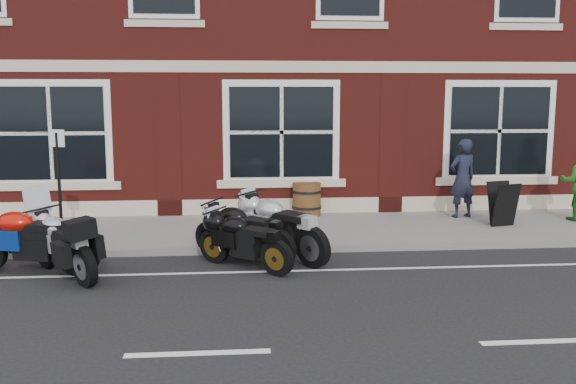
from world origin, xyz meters
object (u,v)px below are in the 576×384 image
at_px(moto_sport_black, 244,239).
at_px(moto_sport_silver, 280,225).
at_px(moto_touring_silver, 63,241).
at_px(a_board_sign, 503,204).
at_px(moto_sport_red, 29,238).
at_px(parking_sign, 59,181).
at_px(barrel_planter, 307,199).
at_px(pedestrian_left, 462,178).
at_px(moto_naked_black, 243,230).

height_order(moto_sport_black, moto_sport_silver, moto_sport_silver).
xyz_separation_m(moto_touring_silver, a_board_sign, (8.18, 2.57, 0.02)).
height_order(moto_sport_black, a_board_sign, a_board_sign).
xyz_separation_m(moto_touring_silver, moto_sport_red, (-0.56, 0.17, 0.02)).
bearing_deg(moto_sport_red, parking_sign, 2.55).
bearing_deg(parking_sign, moto_touring_silver, -54.10).
bearing_deg(moto_sport_red, moto_touring_silver, -93.52).
bearing_deg(barrel_planter, parking_sign, -149.34).
xyz_separation_m(pedestrian_left, parking_sign, (-8.01, -2.24, 0.34)).
distance_m(moto_sport_red, moto_sport_silver, 4.05).
bearing_deg(moto_sport_red, barrel_planter, -38.17).
relative_size(moto_sport_silver, parking_sign, 0.90).
relative_size(moto_sport_red, moto_sport_black, 1.47).
bearing_deg(moto_sport_black, pedestrian_left, -13.65).
distance_m(moto_sport_black, moto_naked_black, 0.52).
bearing_deg(moto_sport_silver, pedestrian_left, -4.95).
relative_size(a_board_sign, parking_sign, 0.43).
xyz_separation_m(moto_sport_black, a_board_sign, (5.37, 2.40, 0.08)).
height_order(moto_touring_silver, parking_sign, parking_sign).
relative_size(moto_touring_silver, moto_sport_silver, 0.92).
distance_m(moto_naked_black, a_board_sign, 5.70).
bearing_deg(moto_touring_silver, barrel_planter, 5.79).
xyz_separation_m(moto_naked_black, barrel_planter, (1.48, 3.35, -0.04)).
xyz_separation_m(moto_sport_red, moto_naked_black, (3.37, 0.52, -0.05)).
xyz_separation_m(a_board_sign, parking_sign, (-8.53, -1.28, 0.76)).
height_order(moto_sport_silver, pedestrian_left, pedestrian_left).
distance_m(moto_naked_black, barrel_planter, 3.66).
relative_size(pedestrian_left, parking_sign, 0.83).
relative_size(a_board_sign, barrel_planter, 1.24).
xyz_separation_m(moto_sport_black, pedestrian_left, (4.85, 3.36, 0.49)).
xyz_separation_m(moto_sport_red, moto_sport_black, (3.37, -0.00, -0.09)).
height_order(pedestrian_left, barrel_planter, pedestrian_left).
distance_m(moto_touring_silver, a_board_sign, 8.58).
distance_m(moto_sport_silver, barrel_planter, 3.37).
bearing_deg(pedestrian_left, a_board_sign, 103.53).
distance_m(moto_touring_silver, moto_sport_silver, 3.53).
distance_m(a_board_sign, parking_sign, 8.66).
xyz_separation_m(moto_sport_silver, moto_naked_black, (-0.64, -0.09, -0.06)).
height_order(moto_naked_black, parking_sign, parking_sign).
bearing_deg(barrel_planter, moto_sport_red, -141.41).
xyz_separation_m(moto_naked_black, pedestrian_left, (4.85, 2.84, 0.46)).
relative_size(moto_sport_red, barrel_planter, 3.02).
bearing_deg(barrel_planter, moto_sport_black, -110.88).
bearing_deg(pedestrian_left, parking_sign, 0.47).
bearing_deg(moto_sport_silver, moto_sport_black, -173.90).
relative_size(moto_touring_silver, barrel_planter, 2.35).
bearing_deg(moto_sport_black, moto_sport_red, 131.62).
bearing_deg(parking_sign, pedestrian_left, 36.23).
bearing_deg(a_board_sign, moto_touring_silver, -176.84).
distance_m(moto_sport_red, a_board_sign, 9.07).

